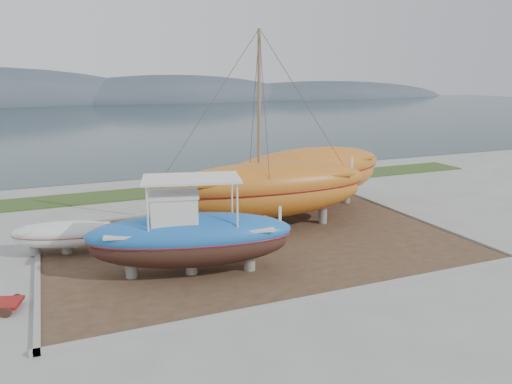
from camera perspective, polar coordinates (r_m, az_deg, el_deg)
name	(u,v)px	position (r m, az deg, el deg)	size (l,w,h in m)	color
ground	(298,275)	(19.22, 4.84, -9.47)	(140.00, 140.00, 0.00)	gray
dirt_patch	(257,242)	(22.58, 0.11, -5.78)	(18.00, 12.00, 0.06)	#422D1E
curb_frame	(257,241)	(22.56, 0.11, -5.68)	(18.60, 12.60, 0.15)	gray
grass_strip	(189,189)	(33.06, -7.71, 0.35)	(44.00, 3.00, 0.08)	#284219
sea	(100,120)	(86.35, -17.45, 7.88)	(260.00, 100.00, 0.04)	#192D33
mountain_ridge	(77,102)	(141.06, -19.78, 9.64)	(200.00, 36.00, 20.00)	#333D49
blue_caique	(190,227)	(18.70, -7.52, -3.95)	(7.69, 2.40, 3.71)	#1D60B5
white_dinghy	(66,238)	(22.48, -20.90, -4.94)	(4.39, 1.65, 1.32)	silver
orange_sailboat	(269,134)	(23.38, 1.54, 6.70)	(10.13, 2.99, 9.32)	#AE5F1A
orange_bare_hull	(308,181)	(27.34, 5.92, 1.30)	(10.30, 3.09, 3.38)	#AE5F1A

